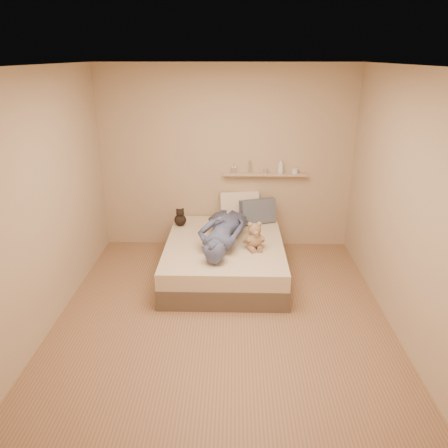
{
  "coord_description": "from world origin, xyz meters",
  "views": [
    {
      "loc": [
        0.12,
        -4.2,
        2.69
      ],
      "look_at": [
        0.0,
        0.65,
        0.8
      ],
      "focal_mm": 35.0,
      "sensor_mm": 36.0,
      "label": 1
    }
  ],
  "objects_px": {
    "person": "(224,228)",
    "pillow_cream": "(239,206)",
    "teddy_bear": "(254,238)",
    "wall_shelf": "(265,174)",
    "bed": "(225,257)",
    "dark_plush": "(180,218)",
    "game_console": "(215,246)",
    "pillow_grey": "(258,211)"
  },
  "relations": [
    {
      "from": "teddy_bear",
      "to": "wall_shelf",
      "type": "distance_m",
      "value": 1.23
    },
    {
      "from": "teddy_bear",
      "to": "pillow_cream",
      "type": "distance_m",
      "value": 1.05
    },
    {
      "from": "bed",
      "to": "dark_plush",
      "type": "xyz_separation_m",
      "value": [
        -0.63,
        0.54,
        0.34
      ]
    },
    {
      "from": "game_console",
      "to": "bed",
      "type": "bearing_deg",
      "value": 79.11
    },
    {
      "from": "dark_plush",
      "to": "person",
      "type": "xyz_separation_m",
      "value": [
        0.62,
        -0.53,
        0.07
      ]
    },
    {
      "from": "teddy_bear",
      "to": "pillow_grey",
      "type": "relative_size",
      "value": 0.71
    },
    {
      "from": "bed",
      "to": "person",
      "type": "height_order",
      "value": "person"
    },
    {
      "from": "teddy_bear",
      "to": "game_console",
      "type": "bearing_deg",
      "value": -145.98
    },
    {
      "from": "game_console",
      "to": "person",
      "type": "relative_size",
      "value": 0.13
    },
    {
      "from": "bed",
      "to": "wall_shelf",
      "type": "height_order",
      "value": "wall_shelf"
    },
    {
      "from": "game_console",
      "to": "dark_plush",
      "type": "bearing_deg",
      "value": 116.5
    },
    {
      "from": "bed",
      "to": "teddy_bear",
      "type": "height_order",
      "value": "teddy_bear"
    },
    {
      "from": "teddy_bear",
      "to": "wall_shelf",
      "type": "relative_size",
      "value": 0.29
    },
    {
      "from": "bed",
      "to": "game_console",
      "type": "bearing_deg",
      "value": -100.89
    },
    {
      "from": "bed",
      "to": "wall_shelf",
      "type": "distance_m",
      "value": 1.38
    },
    {
      "from": "game_console",
      "to": "wall_shelf",
      "type": "distance_m",
      "value": 1.64
    },
    {
      "from": "pillow_grey",
      "to": "person",
      "type": "bearing_deg",
      "value": -124.47
    },
    {
      "from": "person",
      "to": "dark_plush",
      "type": "bearing_deg",
      "value": -31.27
    },
    {
      "from": "wall_shelf",
      "to": "dark_plush",
      "type": "bearing_deg",
      "value": -162.76
    },
    {
      "from": "pillow_grey",
      "to": "person",
      "type": "distance_m",
      "value": 0.82
    },
    {
      "from": "game_console",
      "to": "teddy_bear",
      "type": "height_order",
      "value": "teddy_bear"
    },
    {
      "from": "pillow_cream",
      "to": "pillow_grey",
      "type": "height_order",
      "value": "pillow_cream"
    },
    {
      "from": "pillow_grey",
      "to": "person",
      "type": "relative_size",
      "value": 0.33
    },
    {
      "from": "pillow_grey",
      "to": "bed",
      "type": "bearing_deg",
      "value": -123.27
    },
    {
      "from": "pillow_cream",
      "to": "pillow_grey",
      "type": "relative_size",
      "value": 1.1
    },
    {
      "from": "person",
      "to": "pillow_cream",
      "type": "bearing_deg",
      "value": -95.04
    },
    {
      "from": "bed",
      "to": "wall_shelf",
      "type": "relative_size",
      "value": 1.58
    },
    {
      "from": "game_console",
      "to": "dark_plush",
      "type": "height_order",
      "value": "dark_plush"
    },
    {
      "from": "dark_plush",
      "to": "wall_shelf",
      "type": "distance_m",
      "value": 1.35
    },
    {
      "from": "game_console",
      "to": "pillow_cream",
      "type": "relative_size",
      "value": 0.37
    },
    {
      "from": "dark_plush",
      "to": "bed",
      "type": "bearing_deg",
      "value": -40.7
    },
    {
      "from": "dark_plush",
      "to": "pillow_grey",
      "type": "bearing_deg",
      "value": 7.75
    },
    {
      "from": "dark_plush",
      "to": "game_console",
      "type": "bearing_deg",
      "value": -63.5
    },
    {
      "from": "pillow_cream",
      "to": "pillow_grey",
      "type": "distance_m",
      "value": 0.29
    },
    {
      "from": "person",
      "to": "wall_shelf",
      "type": "xyz_separation_m",
      "value": [
        0.56,
        0.89,
        0.47
      ]
    },
    {
      "from": "game_console",
      "to": "pillow_grey",
      "type": "bearing_deg",
      "value": 65.46
    },
    {
      "from": "person",
      "to": "wall_shelf",
      "type": "relative_size",
      "value": 1.28
    },
    {
      "from": "dark_plush",
      "to": "wall_shelf",
      "type": "bearing_deg",
      "value": 17.24
    },
    {
      "from": "teddy_bear",
      "to": "dark_plush",
      "type": "relative_size",
      "value": 1.37
    },
    {
      "from": "bed",
      "to": "pillow_cream",
      "type": "height_order",
      "value": "pillow_cream"
    },
    {
      "from": "game_console",
      "to": "teddy_bear",
      "type": "xyz_separation_m",
      "value": [
        0.47,
        0.32,
        -0.02
      ]
    },
    {
      "from": "pillow_cream",
      "to": "bed",
      "type": "bearing_deg",
      "value": -103.22
    }
  ]
}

